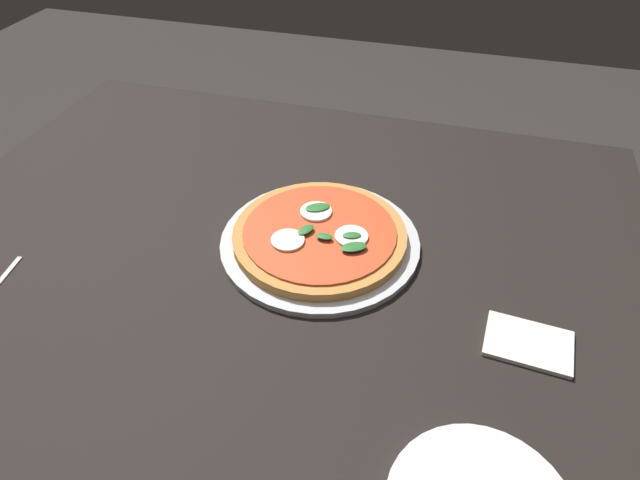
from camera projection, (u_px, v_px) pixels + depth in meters
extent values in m
plane|color=#2D2B28|center=(283.00, 455.00, 1.47)|extent=(6.00, 6.00, 0.00)
cube|color=black|center=(265.00, 264.00, 1.01)|extent=(1.40, 1.18, 0.04)
cube|color=black|center=(146.00, 206.00, 1.74)|extent=(0.07, 0.07, 0.69)
cube|color=black|center=(552.00, 281.00, 1.48)|extent=(0.07, 0.07, 0.69)
cylinder|color=silver|center=(320.00, 242.00, 1.01)|extent=(0.37, 0.37, 0.01)
cylinder|color=#C6843F|center=(320.00, 235.00, 1.00)|extent=(0.32, 0.32, 0.02)
cylinder|color=#CC4723|center=(320.00, 231.00, 1.00)|extent=(0.28, 0.28, 0.00)
cylinder|color=white|center=(351.00, 236.00, 0.98)|extent=(0.06, 0.06, 0.00)
cylinder|color=white|center=(316.00, 212.00, 1.03)|extent=(0.06, 0.06, 0.00)
cylinder|color=white|center=(288.00, 240.00, 0.97)|extent=(0.06, 0.06, 0.00)
ellipsoid|color=#286B2D|center=(352.00, 235.00, 0.97)|extent=(0.04, 0.03, 0.00)
ellipsoid|color=#286B2D|center=(318.00, 207.00, 1.04)|extent=(0.05, 0.05, 0.00)
ellipsoid|color=#286B2D|center=(324.00, 236.00, 0.97)|extent=(0.03, 0.02, 0.00)
ellipsoid|color=#286B2D|center=(354.00, 247.00, 0.95)|extent=(0.05, 0.04, 0.00)
ellipsoid|color=#286B2D|center=(306.00, 230.00, 0.99)|extent=(0.03, 0.04, 0.00)
cube|color=white|center=(528.00, 343.00, 0.83)|extent=(0.14, 0.10, 0.01)
cube|color=silver|center=(6.00, 274.00, 0.95)|extent=(0.02, 0.09, 0.00)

